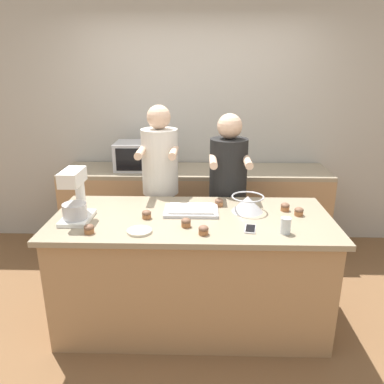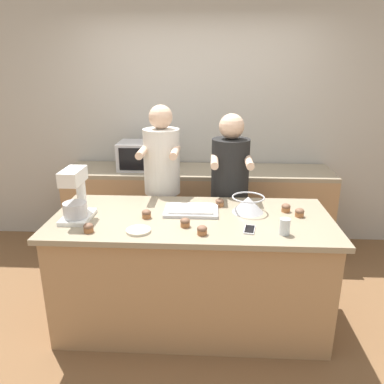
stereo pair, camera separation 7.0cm
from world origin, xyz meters
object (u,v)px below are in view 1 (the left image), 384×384
object	(u,v)px
baking_tray	(191,210)
cupcake_6	(186,222)
cell_phone	(250,229)
person_left	(161,192)
cupcake_5	(285,207)
person_right	(228,197)
stand_mixer	(75,199)
cupcake_1	(299,211)
drinking_glass	(286,226)
small_plate	(139,231)
cupcake_2	(219,202)
microwave_oven	(141,156)
mixing_bowl	(248,203)
cupcake_0	(147,214)
cupcake_4	(89,229)
cupcake_3	(203,230)

from	to	relation	value
baking_tray	cupcake_6	bearing A→B (deg)	-95.82
cell_phone	cupcake_6	distance (m)	0.45
person_left	cupcake_5	size ratio (longest dim) A/B	24.13
person_right	baking_tray	world-z (taller)	person_right
baking_tray	cupcake_6	world-z (taller)	cupcake_6
stand_mixer	cupcake_1	bearing A→B (deg)	4.75
person_left	cell_phone	xyz separation A→B (m)	(0.71, -0.86, 0.03)
drinking_glass	small_plate	bearing A→B (deg)	-179.26
person_right	cupcake_1	world-z (taller)	person_right
drinking_glass	baking_tray	bearing A→B (deg)	150.48
person_left	stand_mixer	distance (m)	0.92
stand_mixer	cupcake_2	xyz separation A→B (m)	(1.04, 0.32, -0.14)
person_right	microwave_oven	xyz separation A→B (m)	(-0.88, 0.61, 0.23)
person_left	drinking_glass	bearing A→B (deg)	-44.21
cupcake_6	mixing_bowl	bearing A→B (deg)	33.57
person_right	cupcake_2	xyz separation A→B (m)	(-0.10, -0.40, 0.09)
stand_mixer	microwave_oven	distance (m)	1.36
small_plate	cupcake_0	bearing A→B (deg)	86.76
person_left	mixing_bowl	distance (m)	0.89
cupcake_5	drinking_glass	bearing A→B (deg)	-101.56
person_right	cell_phone	world-z (taller)	person_right
person_left	cupcake_1	size ratio (longest dim) A/B	24.13
baking_tray	drinking_glass	size ratio (longest dim) A/B	3.69
cupcake_0	cupcake_4	bearing A→B (deg)	-142.23
baking_tray	microwave_oven	size ratio (longest dim) A/B	0.78
person_left	baking_tray	bearing A→B (deg)	-61.78
cupcake_6	cupcake_0	bearing A→B (deg)	154.10
stand_mixer	cell_phone	xyz separation A→B (m)	(1.24, -0.13, -0.16)
baking_tray	person_right	bearing A→B (deg)	59.98
cell_phone	cupcake_5	size ratio (longest dim) A/B	2.26
drinking_glass	cupcake_0	bearing A→B (deg)	166.39
baking_tray	cupcake_1	size ratio (longest dim) A/B	6.00
microwave_oven	cupcake_0	world-z (taller)	microwave_oven
cupcake_0	cupcake_5	bearing A→B (deg)	9.83
cupcake_0	cupcake_1	bearing A→B (deg)	4.39
cupcake_0	cupcake_3	distance (m)	0.50
cupcake_2	cupcake_1	bearing A→B (deg)	-17.35
mixing_bowl	cupcake_3	bearing A→B (deg)	-128.29
person_right	small_plate	distance (m)	1.13
baking_tray	cupcake_0	size ratio (longest dim) A/B	6.00
stand_mixer	drinking_glass	xyz separation A→B (m)	(1.47, -0.19, -0.11)
cell_phone	cupcake_6	world-z (taller)	cupcake_6
cell_phone	cupcake_1	distance (m)	0.48
cupcake_6	baking_tray	bearing A→B (deg)	84.18
person_right	small_plate	world-z (taller)	person_right
person_left	mixing_bowl	xyz separation A→B (m)	(0.73, -0.51, 0.09)
mixing_bowl	cell_phone	bearing A→B (deg)	-92.80
cupcake_6	cupcake_5	bearing A→B (deg)	23.36
cell_phone	person_right	bearing A→B (deg)	96.72
drinking_glass	cupcake_4	distance (m)	1.31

